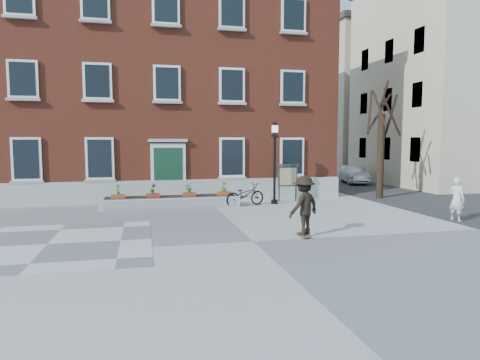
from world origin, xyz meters
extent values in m
plane|color=#98989B|center=(0.00, 0.00, 0.00)|extent=(100.00, 100.00, 0.00)
cube|color=slate|center=(-6.00, 1.00, 0.01)|extent=(6.00, 6.00, 0.01)
imported|color=black|center=(1.41, 6.94, 0.53)|extent=(2.13, 1.29, 1.06)
imported|color=silver|center=(11.39, 15.42, 0.63)|extent=(2.17, 4.01, 1.25)
imported|color=silver|center=(8.34, 1.51, 0.84)|extent=(0.56, 0.70, 1.68)
cube|color=brown|center=(-2.00, 14.00, 6.00)|extent=(18.00, 10.00, 12.00)
cube|color=#A9A9A3|center=(-2.00, 8.88, 0.55)|extent=(18.00, 0.24, 1.10)
cube|color=gray|center=(-2.00, 8.75, 0.10)|extent=(2.60, 0.80, 0.20)
cube|color=#ABAAA5|center=(-2.00, 8.90, 0.30)|extent=(2.20, 0.50, 0.20)
cube|color=silver|center=(-2.00, 8.92, 1.65)|extent=(1.70, 0.12, 2.50)
cube|color=#123321|center=(-2.00, 8.87, 1.55)|extent=(1.40, 0.06, 2.30)
cube|color=#A3A39E|center=(-2.00, 8.88, 3.05)|extent=(1.90, 0.25, 0.15)
cube|color=silver|center=(-8.40, 8.90, 2.20)|extent=(1.30, 0.10, 2.00)
cube|color=black|center=(-8.40, 8.85, 2.20)|extent=(1.08, 0.04, 1.78)
cube|color=gray|center=(-8.40, 8.84, 1.14)|extent=(1.44, 0.20, 0.12)
cube|color=silver|center=(-8.40, 8.90, 5.80)|extent=(1.30, 0.10, 1.70)
cube|color=black|center=(-8.40, 8.85, 5.80)|extent=(1.08, 0.04, 1.48)
cube|color=gray|center=(-8.40, 8.84, 4.89)|extent=(1.44, 0.20, 0.12)
cube|color=#A4A39E|center=(-8.40, 8.84, 8.49)|extent=(1.44, 0.20, 0.12)
cube|color=silver|center=(-5.20, 8.90, 2.20)|extent=(1.30, 0.10, 2.00)
cube|color=black|center=(-5.20, 8.85, 2.20)|extent=(1.08, 0.04, 1.78)
cube|color=gray|center=(-5.20, 8.84, 1.14)|extent=(1.44, 0.20, 0.12)
cube|color=silver|center=(-5.20, 8.90, 5.80)|extent=(1.30, 0.10, 1.70)
cube|color=black|center=(-5.20, 8.85, 5.80)|extent=(1.08, 0.04, 1.48)
cube|color=#ADADA7|center=(-5.20, 8.84, 4.89)|extent=(1.44, 0.20, 0.12)
cube|color=white|center=(-5.20, 8.90, 9.40)|extent=(1.30, 0.10, 1.70)
cube|color=black|center=(-5.20, 8.85, 9.40)|extent=(1.08, 0.04, 1.48)
cube|color=gray|center=(-5.20, 8.84, 8.49)|extent=(1.44, 0.20, 0.12)
cube|color=white|center=(-2.00, 8.90, 5.80)|extent=(1.30, 0.10, 1.70)
cube|color=black|center=(-2.00, 8.85, 5.80)|extent=(1.08, 0.04, 1.48)
cube|color=gray|center=(-2.00, 8.84, 4.89)|extent=(1.44, 0.20, 0.12)
cube|color=white|center=(-2.00, 8.90, 9.40)|extent=(1.30, 0.10, 1.70)
cube|color=black|center=(-2.00, 8.85, 9.40)|extent=(1.08, 0.04, 1.48)
cube|color=#9D9C98|center=(-2.00, 8.84, 8.49)|extent=(1.44, 0.20, 0.12)
cube|color=white|center=(1.20, 8.90, 2.20)|extent=(1.30, 0.10, 2.00)
cube|color=black|center=(1.20, 8.85, 2.20)|extent=(1.08, 0.04, 1.78)
cube|color=#A9A8A3|center=(1.20, 8.84, 1.14)|extent=(1.44, 0.20, 0.12)
cube|color=white|center=(1.20, 8.90, 5.80)|extent=(1.30, 0.10, 1.70)
cube|color=black|center=(1.20, 8.85, 5.80)|extent=(1.08, 0.04, 1.48)
cube|color=#A6A6A1|center=(1.20, 8.84, 4.89)|extent=(1.44, 0.20, 0.12)
cube|color=silver|center=(1.20, 8.90, 9.40)|extent=(1.30, 0.10, 1.70)
cube|color=black|center=(1.20, 8.85, 9.40)|extent=(1.08, 0.04, 1.48)
cube|color=#9B9C97|center=(1.20, 8.84, 8.49)|extent=(1.44, 0.20, 0.12)
cube|color=white|center=(4.40, 8.90, 2.20)|extent=(1.30, 0.10, 2.00)
cube|color=black|center=(4.40, 8.85, 2.20)|extent=(1.08, 0.04, 1.78)
cube|color=#A1A19C|center=(4.40, 8.84, 1.14)|extent=(1.44, 0.20, 0.12)
cube|color=silver|center=(4.40, 8.90, 5.80)|extent=(1.30, 0.10, 1.70)
cube|color=black|center=(4.40, 8.85, 5.80)|extent=(1.08, 0.04, 1.48)
cube|color=gray|center=(4.40, 8.84, 4.89)|extent=(1.44, 0.20, 0.12)
cube|color=white|center=(4.40, 8.90, 9.40)|extent=(1.30, 0.10, 1.70)
cube|color=black|center=(4.40, 8.85, 9.40)|extent=(1.08, 0.04, 1.48)
cube|color=#9F9F9A|center=(4.40, 8.84, 8.49)|extent=(1.44, 0.20, 0.12)
cube|color=#B5B4B0|center=(-2.00, 7.20, 0.25)|extent=(6.20, 1.10, 0.50)
cube|color=silver|center=(-2.00, 6.64, 0.25)|extent=(5.80, 0.02, 0.40)
cube|color=black|center=(-2.00, 7.20, 0.50)|extent=(5.80, 0.90, 0.06)
cube|color=brown|center=(-4.30, 6.95, 0.60)|extent=(0.60, 0.25, 0.20)
imported|color=#286A1F|center=(-4.30, 6.95, 0.92)|extent=(0.24, 0.24, 0.45)
cube|color=maroon|center=(-2.80, 6.95, 0.60)|extent=(0.60, 0.25, 0.20)
imported|color=#2F6A1F|center=(-2.80, 6.95, 0.92)|extent=(0.25, 0.25, 0.45)
cube|color=maroon|center=(-1.20, 6.95, 0.60)|extent=(0.60, 0.25, 0.20)
imported|color=#27661E|center=(-1.20, 6.95, 0.92)|extent=(0.40, 0.40, 0.45)
cube|color=brown|center=(0.40, 6.95, 0.60)|extent=(0.60, 0.25, 0.20)
imported|color=#396D20|center=(0.40, 6.95, 0.92)|extent=(0.25, 0.25, 0.45)
cylinder|color=black|center=(9.00, 8.00, 2.20)|extent=(0.36, 0.36, 4.40)
cylinder|color=black|center=(9.51, 8.00, 4.29)|extent=(0.12, 1.12, 2.23)
cylinder|color=black|center=(9.17, 8.52, 4.55)|extent=(1.18, 0.49, 1.97)
cylinder|color=black|center=(8.51, 8.36, 4.55)|extent=(0.88, 1.14, 2.35)
cylinder|color=#2E2114|center=(8.70, 7.78, 4.73)|extent=(0.60, 0.77, 1.90)
cylinder|color=black|center=(9.20, 7.37, 4.24)|extent=(1.39, 0.55, 1.95)
cylinder|color=black|center=(9.16, 8.13, 5.37)|extent=(0.43, 0.48, 1.58)
cube|color=#343436|center=(12.00, 18.00, 0.00)|extent=(8.00, 36.00, 0.01)
cube|color=beige|center=(18.00, 14.00, 7.00)|extent=(10.00, 11.00, 14.00)
cube|color=beige|center=(18.00, 26.00, 6.50)|extent=(10.00, 11.00, 13.00)
cube|color=#393431|center=(18.00, 26.00, 13.25)|extent=(10.40, 11.40, 0.50)
cube|color=black|center=(13.04, 10.80, 2.50)|extent=(0.08, 1.00, 1.50)
cube|color=black|center=(13.04, 14.00, 2.50)|extent=(0.08, 1.00, 1.50)
cube|color=black|center=(13.04, 17.20, 2.50)|extent=(0.08, 1.00, 1.50)
cube|color=black|center=(13.04, 10.80, 5.80)|extent=(0.08, 1.00, 1.50)
cube|color=black|center=(13.04, 14.00, 5.80)|extent=(0.08, 1.00, 1.50)
cube|color=black|center=(13.04, 17.20, 5.80)|extent=(0.08, 1.00, 1.50)
cube|color=black|center=(13.04, 10.80, 9.00)|extent=(0.08, 1.00, 1.50)
cube|color=black|center=(13.04, 14.00, 9.00)|extent=(0.08, 1.00, 1.50)
cube|color=black|center=(13.04, 17.20, 9.00)|extent=(0.08, 1.00, 1.50)
cylinder|color=black|center=(2.96, 7.31, 0.10)|extent=(0.32, 0.32, 0.20)
cylinder|color=black|center=(2.96, 7.31, 1.60)|extent=(0.12, 0.12, 3.20)
cone|color=black|center=(2.96, 7.31, 3.35)|extent=(0.40, 0.40, 0.30)
cube|color=beige|center=(2.96, 7.31, 3.60)|extent=(0.24, 0.24, 0.34)
cone|color=black|center=(2.96, 7.31, 3.85)|extent=(0.40, 0.40, 0.16)
cylinder|color=#1A3528|center=(3.42, 8.01, 0.90)|extent=(0.08, 0.08, 1.80)
cylinder|color=#172F1E|center=(4.32, 8.01, 0.90)|extent=(0.08, 0.08, 1.80)
cube|color=#1A3524|center=(3.87, 8.01, 1.25)|extent=(1.00, 0.10, 1.00)
cube|color=#C3B87E|center=(3.87, 7.95, 1.25)|extent=(0.85, 0.02, 0.85)
cube|color=#332E2C|center=(3.87, 8.01, 1.82)|extent=(1.10, 0.16, 0.10)
cube|color=brown|center=(1.73, 0.28, 0.06)|extent=(0.22, 0.78, 0.03)
cylinder|color=black|center=(1.64, 0.00, 0.03)|extent=(0.03, 0.05, 0.05)
cylinder|color=black|center=(1.82, 0.00, 0.03)|extent=(0.03, 0.05, 0.05)
cylinder|color=black|center=(1.64, 0.56, 0.03)|extent=(0.03, 0.05, 0.05)
cylinder|color=black|center=(1.82, 0.56, 0.03)|extent=(0.03, 0.05, 0.05)
imported|color=black|center=(1.73, 0.28, 1.01)|extent=(1.39, 1.17, 1.86)
camera|label=1|loc=(-3.20, -12.29, 3.05)|focal=32.00mm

